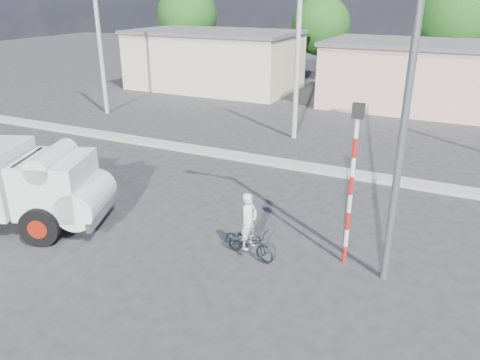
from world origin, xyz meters
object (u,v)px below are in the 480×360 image
at_px(truck, 1,183).
at_px(traffic_pole, 352,173).
at_px(streetlight, 402,83).
at_px(cyclist, 249,231).
at_px(bicycle, 249,243).

relative_size(truck, traffic_pole, 1.53).
bearing_deg(streetlight, traffic_pole, 162.27).
relative_size(cyclist, traffic_pole, 0.37).
xyz_separation_m(traffic_pole, streetlight, (0.94, -0.30, 2.37)).
distance_m(truck, traffic_pole, 10.38).
height_order(bicycle, streetlight, streetlight).
height_order(bicycle, cyclist, cyclist).
height_order(truck, cyclist, truck).
bearing_deg(streetlight, bicycle, -170.52).
distance_m(truck, bicycle, 7.80).
relative_size(bicycle, traffic_pole, 0.38).
bearing_deg(truck, streetlight, -10.62).
height_order(truck, bicycle, truck).
height_order(cyclist, streetlight, streetlight).
distance_m(bicycle, cyclist, 0.36).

